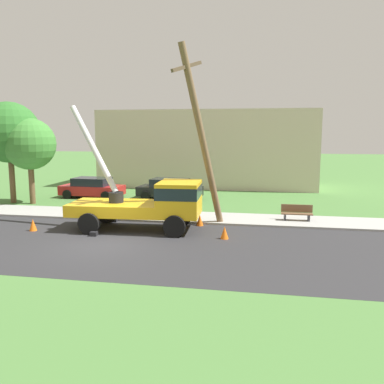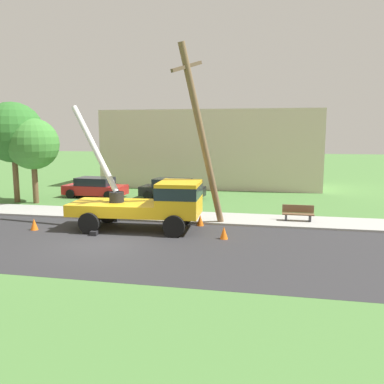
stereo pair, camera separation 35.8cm
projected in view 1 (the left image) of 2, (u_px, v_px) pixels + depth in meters
The scene contains 14 objects.
ground_plane at pixel (170, 198), 28.74m from camera, with size 120.00×120.00×0.00m, color #477538.
road_asphalt at pixel (105, 243), 17.07m from camera, with size 80.00×8.40×0.01m, color #2B2B2D.
sidewalk_strip at pixel (144, 215), 22.48m from camera, with size 80.00×2.74×0.10m, color #9E9E99.
utility_truck at pixel (153, 201), 19.20m from camera, with size 6.88×3.21×5.98m.
leaning_utility_pole at pixel (202, 136), 19.23m from camera, with size 2.21×2.87×8.69m.
traffic_cone_ahead at pixel (224, 233), 17.75m from camera, with size 0.36×0.36×0.56m, color orange.
traffic_cone_behind at pixel (33, 225), 19.19m from camera, with size 0.36×0.36×0.56m, color orange.
traffic_cone_curbside at pixel (200, 220), 20.22m from camera, with size 0.36×0.36×0.56m, color orange.
parked_sedan_red at pixel (92, 188), 28.71m from camera, with size 4.48×2.16×1.42m.
parked_sedan_black at pixel (170, 189), 28.11m from camera, with size 4.54×2.27×1.42m.
park_bench at pixel (297, 213), 21.02m from camera, with size 1.60×0.45×0.90m.
roadside_tree_near at pixel (29, 144), 25.85m from camera, with size 3.31×3.31×5.54m.
roadside_tree_far at pixel (9, 133), 26.09m from camera, with size 3.93×3.93×6.57m.
lowrise_building_backdrop at pixel (208, 148), 34.86m from camera, with size 18.00×6.00×6.40m, color beige.
Camera 1 is at (6.60, -15.62, 4.70)m, focal length 37.83 mm.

